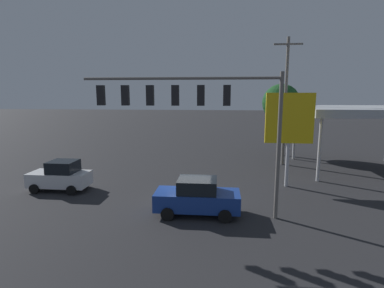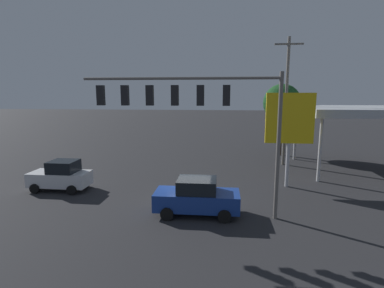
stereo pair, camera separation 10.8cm
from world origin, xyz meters
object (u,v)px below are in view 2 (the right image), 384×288
utility_pole (286,99)px  sedan_waiting (197,197)px  hatchback_crossing (61,176)px  traffic_signal_assembly (191,105)px  street_tree (282,103)px  price_sign (290,121)px

utility_pole → sedan_waiting: bearing=60.6°
utility_pole → hatchback_crossing: utility_pole is taller
traffic_signal_assembly → street_tree: traffic_signal_assembly is taller
price_sign → sedan_waiting: (5.69, 5.39, -3.53)m
utility_pole → street_tree: utility_pole is taller
traffic_signal_assembly → sedan_waiting: size_ratio=2.23×
traffic_signal_assembly → price_sign: (-5.97, -5.48, -1.24)m
utility_pole → price_sign: (1.03, 6.54, -1.30)m
hatchback_crossing → street_tree: (-16.41, -13.09, 4.40)m
utility_pole → price_sign: bearing=81.0°
price_sign → sedan_waiting: bearing=43.4°
traffic_signal_assembly → street_tree: bearing=-114.6°
hatchback_crossing → sedan_waiting: (-9.22, 3.15, 0.00)m
sedan_waiting → street_tree: (-7.19, -16.24, 4.39)m
traffic_signal_assembly → hatchback_crossing: traffic_signal_assembly is taller
traffic_signal_assembly → price_sign: traffic_signal_assembly is taller
utility_pole → price_sign: size_ratio=1.73×
utility_pole → hatchback_crossing: bearing=28.8°
hatchback_crossing → sedan_waiting: hatchback_crossing is taller
price_sign → hatchback_crossing: bearing=8.5°
sedan_waiting → price_sign: bearing=-136.7°
price_sign → street_tree: 10.99m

